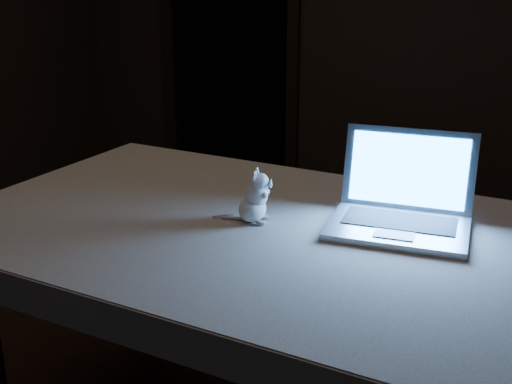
% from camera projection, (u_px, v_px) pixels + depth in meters
% --- Properties ---
extents(back_wall, '(4.50, 0.04, 2.60)m').
position_uv_depth(back_wall, '(386.00, 2.00, 4.10)').
color(back_wall, black).
rests_on(back_wall, ground).
extents(doorway, '(1.06, 0.36, 2.13)m').
position_uv_depth(doorway, '(230.00, 33.00, 4.57)').
color(doorway, black).
rests_on(doorway, back_wall).
extents(table, '(1.61, 1.12, 0.82)m').
position_uv_depth(table, '(240.00, 347.00, 1.96)').
color(table, black).
rests_on(table, floor).
extents(tablecloth, '(1.67, 1.15, 0.10)m').
position_uv_depth(tablecloth, '(273.00, 239.00, 1.82)').
color(tablecloth, beige).
rests_on(tablecloth, table).
extents(laptop, '(0.39, 0.34, 0.25)m').
position_uv_depth(laptop, '(401.00, 188.00, 1.70)').
color(laptop, '#AAABAF').
rests_on(laptop, tablecloth).
extents(plush_mouse, '(0.13, 0.13, 0.15)m').
position_uv_depth(plush_mouse, '(252.00, 196.00, 1.79)').
color(plush_mouse, white).
rests_on(plush_mouse, tablecloth).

